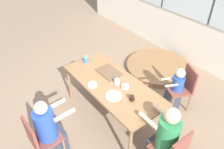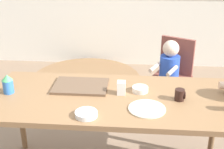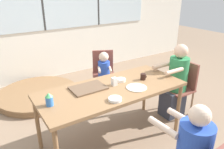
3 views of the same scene
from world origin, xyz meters
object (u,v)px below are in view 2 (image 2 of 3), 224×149
chair_for_toddler (173,70)px  milk_carton_small (121,88)px  person_toddler (167,83)px  coffee_mug (180,95)px  bowl_white_shallow (86,114)px  folded_table_stack (86,81)px  sippy_cup (8,84)px  bowl_cereal (140,89)px

chair_for_toddler → milk_carton_small: bearing=91.7°
person_toddler → coffee_mug: (-0.02, -1.07, 0.41)m
bowl_white_shallow → folded_table_stack: (-0.35, 2.06, -0.74)m
folded_table_stack → coffee_mug: bearing=-60.8°
sippy_cup → milk_carton_small: (0.85, 0.05, -0.02)m
person_toddler → sippy_cup: 1.74m
folded_table_stack → sippy_cup: bearing=-99.2°
chair_for_toddler → bowl_cereal: bearing=97.1°
sippy_cup → bowl_cereal: 1.00m
milk_carton_small → bowl_white_shallow: 0.40m
coffee_mug → sippy_cup: size_ratio=0.58×
milk_carton_small → chair_for_toddler: bearing=65.6°
coffee_mug → folded_table_stack: size_ratio=0.06×
sippy_cup → milk_carton_small: 0.86m
person_toddler → bowl_cereal: (-0.31, -0.96, 0.38)m
coffee_mug → bowl_cereal: 0.31m
person_toddler → folded_table_stack: person_toddler is taller
coffee_mug → bowl_white_shallow: 0.70m
bowl_white_shallow → bowl_cereal: size_ratio=1.22×
coffee_mug → bowl_white_shallow: size_ratio=0.57×
bowl_white_shallow → bowl_cereal: bearing=47.6°
sippy_cup → bowl_white_shallow: sippy_cup is taller
chair_for_toddler → coffee_mug: size_ratio=10.04×
sippy_cup → chair_for_toddler: bearing=41.1°
milk_carton_small → bowl_white_shallow: size_ratio=0.69×
milk_carton_small → bowl_cereal: bearing=19.8°
bowl_cereal → milk_carton_small: bearing=-160.2°
person_toddler → bowl_white_shallow: bearing=89.8°
bowl_white_shallow → bowl_cereal: 0.53m
coffee_mug → bowl_cereal: size_ratio=0.70×
chair_for_toddler → person_toddler: (-0.07, -0.14, -0.09)m
person_toddler → chair_for_toddler: bearing=-90.0°
coffee_mug → bowl_cereal: bearing=158.5°
coffee_mug → folded_table_stack: coffee_mug is taller
person_toddler → bowl_white_shallow: 1.55m
coffee_mug → folded_table_stack: 2.18m
person_toddler → folded_table_stack: 1.29m
bowl_cereal → bowl_white_shallow: bearing=-132.4°
person_toddler → sippy_cup: sippy_cup is taller
bowl_white_shallow → person_toddler: bearing=63.7°
coffee_mug → chair_for_toddler: bearing=85.6°
sippy_cup → bowl_white_shallow: (0.64, -0.29, -0.06)m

